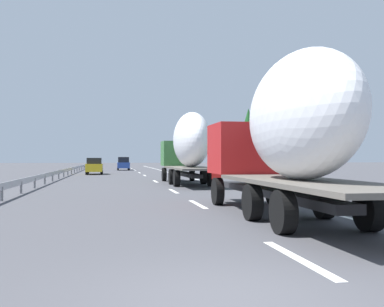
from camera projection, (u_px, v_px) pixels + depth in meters
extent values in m
plane|color=#424247|center=(127.00, 176.00, 45.26)|extent=(260.00, 260.00, 0.00)
cube|color=white|center=(298.00, 258.00, 8.14)|extent=(3.20, 0.20, 0.01)
cube|color=white|center=(198.00, 204.00, 17.65)|extent=(3.20, 0.20, 0.01)
cube|color=white|center=(174.00, 191.00, 24.69)|extent=(3.20, 0.20, 0.01)
cube|color=white|center=(156.00, 181.00, 35.00)|extent=(3.20, 0.20, 0.01)
cube|color=white|center=(145.00, 175.00, 46.95)|extent=(3.20, 0.20, 0.01)
cube|color=white|center=(139.00, 173.00, 55.91)|extent=(3.20, 0.20, 0.01)
cube|color=white|center=(135.00, 170.00, 65.75)|extent=(3.20, 0.20, 0.01)
cube|color=white|center=(134.00, 170.00, 68.92)|extent=(3.20, 0.20, 0.01)
cube|color=white|center=(132.00, 168.00, 78.30)|extent=(3.20, 0.20, 0.01)
cube|color=white|center=(130.00, 167.00, 86.96)|extent=(3.20, 0.20, 0.01)
cube|color=white|center=(175.00, 174.00, 51.13)|extent=(110.00, 0.20, 0.01)
cube|color=#387038|center=(178.00, 153.00, 35.68)|extent=(2.40, 2.50, 1.90)
cube|color=black|center=(176.00, 147.00, 36.77)|extent=(0.08, 2.12, 0.80)
cube|color=#262628|center=(184.00, 174.00, 32.80)|extent=(10.67, 0.70, 0.24)
cube|color=#59544C|center=(191.00, 168.00, 29.95)|extent=(9.20, 2.50, 0.12)
ellipsoid|color=white|center=(191.00, 140.00, 29.83)|extent=(6.40, 2.20, 3.58)
cube|color=red|center=(217.00, 174.00, 25.56)|extent=(0.04, 0.56, 0.56)
cylinder|color=black|center=(164.00, 174.00, 35.47)|extent=(1.04, 0.30, 1.04)
cylinder|color=black|center=(192.00, 174.00, 35.85)|extent=(1.04, 0.30, 1.04)
cylinder|color=black|center=(172.00, 177.00, 30.94)|extent=(1.04, 0.35, 1.04)
cylinder|color=black|center=(203.00, 177.00, 31.32)|extent=(1.04, 0.35, 1.04)
cylinder|color=black|center=(177.00, 178.00, 28.57)|extent=(1.04, 0.35, 1.04)
cylinder|color=black|center=(211.00, 178.00, 28.95)|extent=(1.04, 0.35, 1.04)
cube|color=#B21919|center=(245.00, 149.00, 17.63)|extent=(2.40, 2.50, 1.90)
cube|color=black|center=(238.00, 137.00, 18.71)|extent=(0.08, 2.12, 0.80)
cube|color=#262628|center=(270.00, 192.00, 14.86)|extent=(10.29, 0.70, 0.24)
cube|color=#59544C|center=(306.00, 183.00, 12.11)|extent=(8.78, 2.50, 0.12)
ellipsoid|color=white|center=(300.00, 116.00, 12.49)|extent=(6.08, 2.20, 3.50)
cylinder|color=black|center=(218.00, 191.00, 17.42)|extent=(1.04, 0.30, 1.04)
cylinder|color=black|center=(273.00, 191.00, 17.80)|extent=(1.04, 0.30, 1.04)
cylinder|color=black|center=(252.00, 202.00, 13.10)|extent=(1.04, 0.35, 1.04)
cylinder|color=black|center=(324.00, 201.00, 13.47)|extent=(1.04, 0.35, 1.04)
cylinder|color=black|center=(283.00, 212.00, 10.73)|extent=(1.04, 0.35, 1.04)
cylinder|color=black|center=(369.00, 210.00, 11.11)|extent=(1.04, 0.35, 1.04)
cube|color=gold|center=(95.00, 168.00, 50.53)|extent=(4.70, 1.76, 0.84)
cube|color=black|center=(94.00, 161.00, 50.19)|extent=(2.58, 1.55, 0.65)
cylinder|color=black|center=(88.00, 171.00, 51.83)|extent=(0.64, 0.22, 0.64)
cylinder|color=black|center=(102.00, 171.00, 52.10)|extent=(0.64, 0.22, 0.64)
cylinder|color=black|center=(87.00, 172.00, 48.96)|extent=(0.64, 0.22, 0.64)
cylinder|color=black|center=(101.00, 172.00, 49.23)|extent=(0.64, 0.22, 0.64)
cube|color=#28479E|center=(123.00, 165.00, 67.61)|extent=(4.39, 1.78, 0.84)
cube|color=black|center=(123.00, 160.00, 67.29)|extent=(2.42, 1.56, 0.79)
cylinder|color=black|center=(118.00, 168.00, 68.81)|extent=(0.64, 0.22, 0.64)
cylinder|color=black|center=(128.00, 168.00, 69.08)|extent=(0.64, 0.22, 0.64)
cylinder|color=black|center=(118.00, 168.00, 66.13)|extent=(0.64, 0.22, 0.64)
cylinder|color=black|center=(129.00, 168.00, 66.40)|extent=(0.64, 0.22, 0.64)
cylinder|color=gray|center=(184.00, 163.00, 53.16)|extent=(0.10, 0.10, 2.38)
cube|color=#2D569E|center=(184.00, 150.00, 53.17)|extent=(0.06, 0.90, 0.70)
cylinder|color=#472D19|center=(179.00, 163.00, 77.18)|extent=(0.39, 0.39, 1.81)
cone|color=#286B2D|center=(179.00, 146.00, 77.21)|extent=(3.50, 3.50, 3.93)
cylinder|color=#472D19|center=(317.00, 174.00, 25.47)|extent=(0.39, 0.39, 1.84)
cone|color=#286B2D|center=(317.00, 107.00, 25.51)|extent=(3.31, 3.31, 5.64)
cylinder|color=#472D19|center=(267.00, 173.00, 32.93)|extent=(0.33, 0.33, 1.47)
cone|color=#286B2D|center=(266.00, 129.00, 32.96)|extent=(2.52, 2.52, 4.79)
cylinder|color=#472D19|center=(248.00, 168.00, 46.76)|extent=(0.29, 0.29, 1.48)
cone|color=#194C1E|center=(248.00, 135.00, 46.80)|extent=(3.13, 3.13, 5.42)
cube|color=#9EA0A5|center=(68.00, 170.00, 47.19)|extent=(94.00, 0.06, 0.32)
cube|color=slate|center=(2.00, 194.00, 19.01)|extent=(0.10, 0.10, 0.60)
cube|color=slate|center=(21.00, 188.00, 23.03)|extent=(0.10, 0.10, 0.60)
cube|color=slate|center=(35.00, 183.00, 27.06)|extent=(0.10, 0.10, 0.60)
cube|color=slate|center=(45.00, 180.00, 31.08)|extent=(0.10, 0.10, 0.60)
cube|color=slate|center=(53.00, 177.00, 35.11)|extent=(0.10, 0.10, 0.60)
cube|color=slate|center=(59.00, 175.00, 39.14)|extent=(0.10, 0.10, 0.60)
cube|color=slate|center=(64.00, 174.00, 43.16)|extent=(0.10, 0.10, 0.60)
cube|color=slate|center=(68.00, 172.00, 47.19)|extent=(0.10, 0.10, 0.60)
cube|color=slate|center=(71.00, 171.00, 51.21)|extent=(0.10, 0.10, 0.60)
cube|color=slate|center=(74.00, 170.00, 55.24)|extent=(0.10, 0.10, 0.60)
cube|color=slate|center=(77.00, 170.00, 59.27)|extent=(0.10, 0.10, 0.60)
cube|color=slate|center=(79.00, 169.00, 63.29)|extent=(0.10, 0.10, 0.60)
cube|color=slate|center=(81.00, 168.00, 67.32)|extent=(0.10, 0.10, 0.60)
cube|color=slate|center=(83.00, 168.00, 71.34)|extent=(0.10, 0.10, 0.60)
cube|color=slate|center=(85.00, 167.00, 75.37)|extent=(0.10, 0.10, 0.60)
cube|color=slate|center=(86.00, 167.00, 79.40)|extent=(0.10, 0.10, 0.60)
cube|color=slate|center=(87.00, 166.00, 83.42)|extent=(0.10, 0.10, 0.60)
cube|color=slate|center=(88.00, 166.00, 87.45)|extent=(0.10, 0.10, 0.60)
cube|color=slate|center=(89.00, 166.00, 91.48)|extent=(0.10, 0.10, 0.60)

